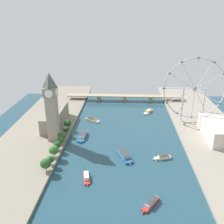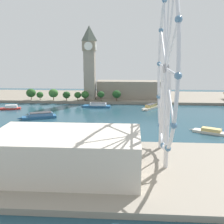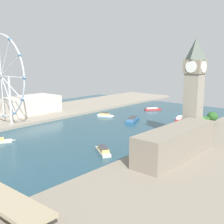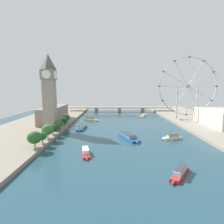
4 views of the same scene
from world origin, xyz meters
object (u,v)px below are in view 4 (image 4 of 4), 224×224
(tour_boat_4, at_px, (129,137))
(tour_boat_6, at_px, (180,172))
(ferris_wheel, at_px, (188,87))
(tour_boat_1, at_px, (91,119))
(tour_boat_2, at_px, (86,152))
(tour_boat_5, at_px, (172,137))
(riverside_hall, at_px, (222,118))
(clock_tower, at_px, (49,91))
(river_bridge, at_px, (120,108))
(tour_boat_0, at_px, (82,127))
(tour_boat_3, at_px, (143,116))
(parliament_block, at_px, (54,114))

(tour_boat_4, height_order, tour_boat_6, tour_boat_4)
(ferris_wheel, xyz_separation_m, tour_boat_4, (-102.02, -106.78, -51.71))
(tour_boat_1, bearing_deg, tour_boat_2, -51.91)
(tour_boat_5, bearing_deg, tour_boat_6, 57.35)
(riverside_hall, bearing_deg, clock_tower, -174.92)
(riverside_hall, xyz_separation_m, tour_boat_2, (-166.63, -99.66, -11.52))
(river_bridge, relative_size, tour_boat_0, 6.16)
(tour_boat_3, xyz_separation_m, tour_boat_6, (-16.39, -229.44, 0.40))
(tour_boat_0, relative_size, tour_boat_4, 0.99)
(parliament_block, relative_size, tour_boat_2, 3.33)
(clock_tower, height_order, tour_boat_1, clock_tower)
(tour_boat_5, height_order, tour_boat_6, tour_boat_5)
(tour_boat_0, bearing_deg, parliament_block, -126.72)
(tour_boat_5, bearing_deg, parliament_block, -48.53)
(tour_boat_0, bearing_deg, tour_boat_4, 51.39)
(parliament_block, height_order, river_bridge, parliament_block)
(tour_boat_5, xyz_separation_m, tour_boat_6, (-20.54, -78.56, -0.04))
(tour_boat_2, bearing_deg, tour_boat_5, 105.45)
(river_bridge, height_order, tour_boat_0, river_bridge)
(tour_boat_0, height_order, tour_boat_4, tour_boat_4)
(clock_tower, bearing_deg, parliament_block, 102.85)
(tour_boat_3, bearing_deg, parliament_block, -38.41)
(riverside_hall, height_order, tour_boat_1, riverside_hall)
(clock_tower, bearing_deg, river_bridge, 62.55)
(tour_boat_2, bearing_deg, parliament_block, -165.53)
(tour_boat_0, relative_size, tour_boat_6, 1.51)
(clock_tower, relative_size, riverside_hall, 1.19)
(parliament_block, height_order, tour_boat_2, parliament_block)
(clock_tower, bearing_deg, tour_boat_5, -15.09)
(tour_boat_3, bearing_deg, tour_boat_4, 12.79)
(riverside_hall, distance_m, tour_boat_4, 140.19)
(clock_tower, height_order, river_bridge, clock_tower)
(river_bridge, height_order, tour_boat_5, river_bridge)
(river_bridge, distance_m, tour_boat_4, 211.72)
(river_bridge, xyz_separation_m, tour_boat_3, (40.97, -61.92, -6.85))
(ferris_wheel, distance_m, tour_boat_2, 212.73)
(tour_boat_6, bearing_deg, riverside_hall, 177.96)
(parliament_block, xyz_separation_m, ferris_wheel, (205.90, 20.64, 40.11))
(clock_tower, xyz_separation_m, tour_boat_4, (92.36, -35.64, -46.86))
(tour_boat_3, relative_size, tour_boat_5, 1.21)
(river_bridge, distance_m, tour_boat_1, 115.08)
(parliament_block, xyz_separation_m, riverside_hall, (232.24, -30.88, -0.46))
(tour_boat_1, bearing_deg, clock_tower, -86.26)
(tour_boat_0, height_order, tour_boat_3, tour_boat_0)
(tour_boat_0, bearing_deg, riverside_hall, 93.96)
(parliament_block, bearing_deg, tour_boat_3, 23.83)
(ferris_wheel, height_order, tour_boat_6, ferris_wheel)
(clock_tower, height_order, tour_boat_0, clock_tower)
(tour_boat_3, bearing_deg, river_bridge, -118.75)
(clock_tower, distance_m, tour_boat_1, 95.86)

